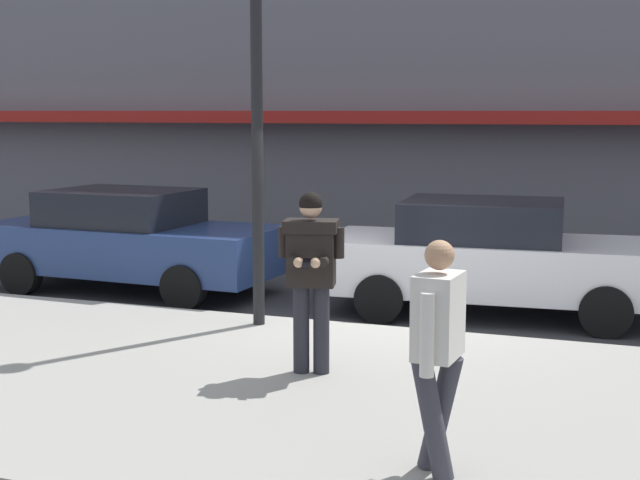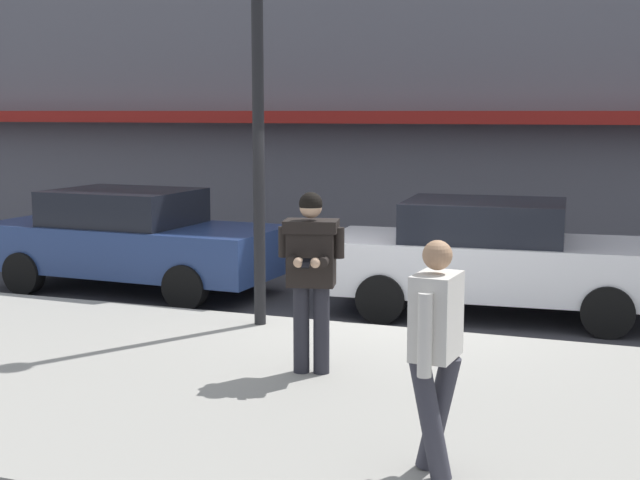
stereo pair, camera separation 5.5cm
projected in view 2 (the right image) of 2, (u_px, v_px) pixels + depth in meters
name	position (u px, v px, depth m)	size (l,w,h in m)	color
ground_plane	(383.00, 332.00, 11.03)	(80.00, 80.00, 0.00)	#333338
sidewalk	(401.00, 407.00, 8.03)	(32.00, 5.30, 0.14)	#99968E
curb_paint_line	(463.00, 338.00, 10.74)	(28.00, 0.12, 0.01)	silver
parked_sedan_near	(132.00, 239.00, 13.48)	(4.57, 2.08, 1.54)	navy
parked_sedan_mid	(494.00, 257.00, 11.87)	(4.62, 2.18, 1.54)	silver
man_texting_on_phone	(311.00, 263.00, 8.68)	(0.64, 0.63, 1.81)	#23232B
pedestrian_in_light_coat	(436.00, 343.00, 6.24)	(0.35, 0.60, 1.70)	#33333D
street_lamp_post	(258.00, 75.00, 10.44)	(0.36, 0.36, 4.88)	black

